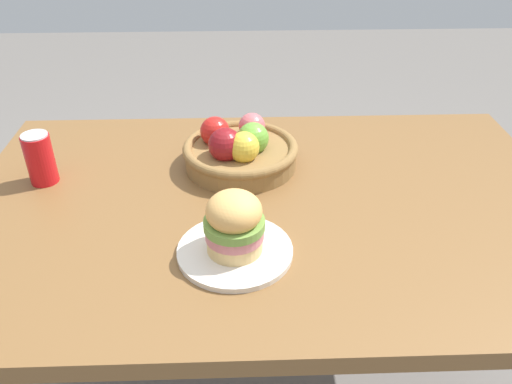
% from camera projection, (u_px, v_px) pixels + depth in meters
% --- Properties ---
extents(dining_table, '(1.40, 0.90, 0.75)m').
position_uv_depth(dining_table, '(268.00, 235.00, 1.25)').
color(dining_table, brown).
rests_on(dining_table, ground_plane).
extents(plate, '(0.23, 0.23, 0.01)m').
position_uv_depth(plate, '(235.00, 251.00, 1.04)').
color(plate, silver).
rests_on(plate, dining_table).
extents(sandwich, '(0.12, 0.12, 0.13)m').
position_uv_depth(sandwich, '(234.00, 223.00, 1.00)').
color(sandwich, '#E5BC75').
rests_on(sandwich, plate).
extents(soda_can, '(0.07, 0.07, 0.13)m').
position_uv_depth(soda_can, '(40.00, 159.00, 1.23)').
color(soda_can, red).
rests_on(soda_can, dining_table).
extents(fruit_basket, '(0.29, 0.29, 0.12)m').
position_uv_depth(fruit_basket, '(240.00, 150.00, 1.31)').
color(fruit_basket, olive).
rests_on(fruit_basket, dining_table).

